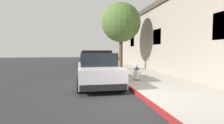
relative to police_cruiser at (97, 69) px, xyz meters
The scene contains 8 objects.
ground_plane 7.24m from the police_cruiser, 115.16° to the left, with size 31.21×60.00×0.20m, color #2B2B2D.
sidewalk_pavement 7.17m from the police_cruiser, 65.66° to the left, with size 3.37×60.00×0.16m, color #ADA89E.
curb_painted_edge 6.65m from the police_cruiser, 79.39° to the left, with size 0.08×60.00×0.16m, color maroon.
storefront_building 8.66m from the police_cruiser, 23.70° to the left, with size 6.48×22.30×5.18m.
police_cruiser is the anchor object (origin of this frame).
parked_car_silver_ahead 10.38m from the police_cruiser, 89.48° to the left, with size 1.94×4.84×1.56m.
fire_hydrant 2.02m from the police_cruiser, ahead, with size 0.44×0.40×0.76m.
street_tree 6.48m from the police_cruiser, 65.17° to the left, with size 3.09×3.09×5.26m.
Camera 1 is at (-2.11, -5.38, 1.68)m, focal length 28.96 mm.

